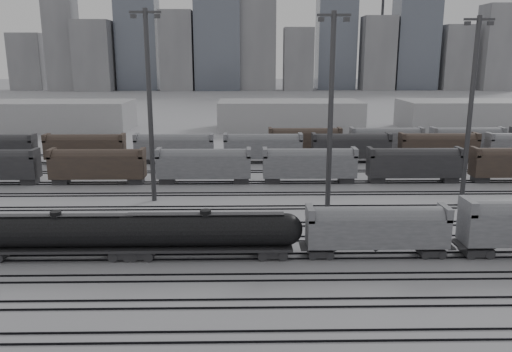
{
  "coord_description": "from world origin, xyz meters",
  "views": [
    {
      "loc": [
        -2.1,
        -46.44,
        19.7
      ],
      "look_at": [
        -0.86,
        19.91,
        4.0
      ],
      "focal_mm": 35.0,
      "sensor_mm": 36.0,
      "label": 1
    }
  ],
  "objects_px": {
    "hopper_car_a": "(377,227)",
    "tank_car_a": "(58,233)",
    "light_mast_c": "(331,111)",
    "tank_car_b": "(206,231)"
  },
  "relations": [
    {
      "from": "hopper_car_a",
      "to": "tank_car_a",
      "type": "bearing_deg",
      "value": 180.0
    },
    {
      "from": "hopper_car_a",
      "to": "light_mast_c",
      "type": "distance_m",
      "value": 17.58
    },
    {
      "from": "tank_car_a",
      "to": "tank_car_b",
      "type": "bearing_deg",
      "value": 0.0
    },
    {
      "from": "hopper_car_a",
      "to": "light_mast_c",
      "type": "xyz_separation_m",
      "value": [
        -2.71,
        14.06,
        10.21
      ]
    },
    {
      "from": "hopper_car_a",
      "to": "light_mast_c",
      "type": "bearing_deg",
      "value": 100.9
    },
    {
      "from": "tank_car_a",
      "to": "tank_car_b",
      "type": "xyz_separation_m",
      "value": [
        14.8,
        0.0,
        0.04
      ]
    },
    {
      "from": "hopper_car_a",
      "to": "light_mast_c",
      "type": "height_order",
      "value": "light_mast_c"
    },
    {
      "from": "tank_car_a",
      "to": "light_mast_c",
      "type": "distance_m",
      "value": 34.21
    },
    {
      "from": "tank_car_a",
      "to": "tank_car_b",
      "type": "height_order",
      "value": "tank_car_b"
    },
    {
      "from": "tank_car_a",
      "to": "hopper_car_a",
      "type": "relative_size",
      "value": 1.34
    }
  ]
}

